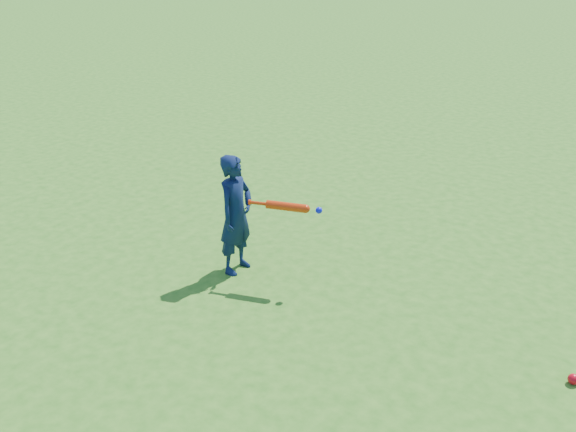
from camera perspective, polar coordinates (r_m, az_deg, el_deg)
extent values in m
plane|color=#2D6D1A|center=(6.03, -6.26, -5.43)|extent=(80.00, 80.00, 0.00)
imported|color=#0D1A3E|center=(5.90, -4.65, 0.13)|extent=(0.29, 0.43, 1.14)
sphere|color=red|center=(5.10, 24.03, -13.10)|extent=(0.08, 0.08, 0.08)
cylinder|color=red|center=(5.75, -3.43, 1.24)|extent=(0.03, 0.05, 0.05)
cylinder|color=red|center=(5.72, -2.63, 1.14)|extent=(0.17, 0.08, 0.03)
cylinder|color=red|center=(5.64, -0.17, 0.85)|extent=(0.37, 0.18, 0.08)
sphere|color=red|center=(5.60, 1.58, 0.65)|extent=(0.08, 0.08, 0.08)
sphere|color=#0D15E9|center=(5.57, 2.76, 0.50)|extent=(0.06, 0.06, 0.06)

